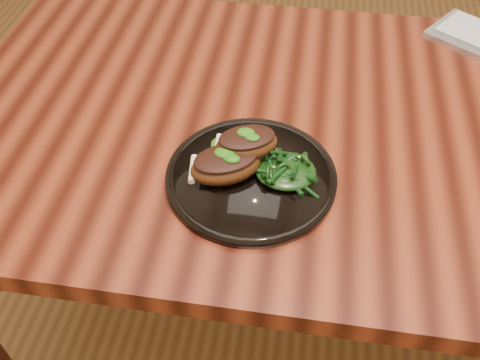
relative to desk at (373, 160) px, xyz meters
name	(u,v)px	position (x,y,z in m)	size (l,w,h in m)	color
desk	(373,160)	(0.00, 0.00, 0.00)	(1.60, 0.80, 0.75)	black
plate	(251,177)	(-0.21, -0.17, 0.09)	(0.28, 0.28, 0.02)	black
lamb_chop_front	(225,164)	(-0.25, -0.18, 0.12)	(0.13, 0.12, 0.05)	#49240E
lamb_chop_back	(246,143)	(-0.22, -0.14, 0.14)	(0.12, 0.10, 0.05)	#49240E
herb_smear	(236,145)	(-0.25, -0.11, 0.10)	(0.09, 0.06, 0.01)	#134B08
greens_heap	(286,168)	(-0.16, -0.16, 0.11)	(0.10, 0.09, 0.04)	black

